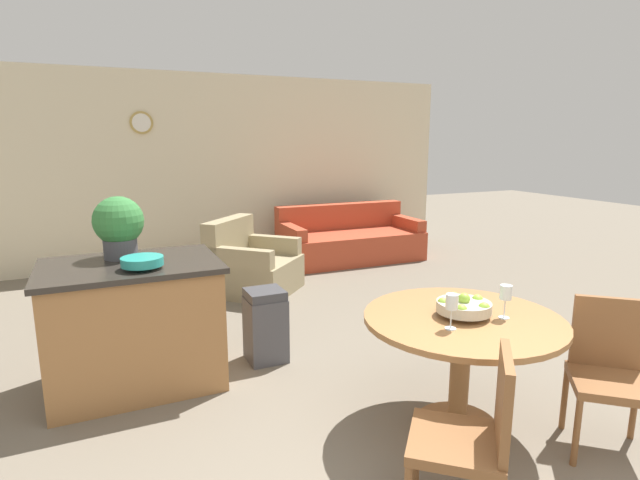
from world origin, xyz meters
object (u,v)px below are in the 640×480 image
at_px(armchair, 251,267).
at_px(trash_bin, 266,325).
at_px(teal_bowl, 142,261).
at_px(dining_chair_near_left, 473,432).
at_px(couch, 349,241).
at_px(fruit_bowl, 464,306).
at_px(dining_table, 462,343).
at_px(wine_glass_right, 506,294).
at_px(dining_chair_near_right, 609,368).
at_px(wine_glass_left, 452,303).
at_px(potted_plant, 119,225).
at_px(kitchen_island, 135,324).

bearing_deg(armchair, trash_bin, -148.58).
bearing_deg(teal_bowl, trash_bin, 12.00).
bearing_deg(dining_chair_near_left, couch, 19.41).
distance_m(fruit_bowl, armchair, 3.37).
relative_size(dining_table, armchair, 0.95).
relative_size(dining_table, dining_chair_near_left, 1.36).
bearing_deg(wine_glass_right, dining_chair_near_left, -141.65).
bearing_deg(dining_table, dining_chair_near_left, -126.17).
distance_m(dining_chair_near_right, couch, 4.83).
xyz_separation_m(teal_bowl, couch, (3.18, 3.02, -0.70)).
xyz_separation_m(dining_chair_near_left, teal_bowl, (-1.21, 1.92, 0.49)).
relative_size(dining_chair_near_left, dining_chair_near_right, 1.00).
xyz_separation_m(wine_glass_left, teal_bowl, (-1.51, 1.38, 0.08)).
distance_m(dining_chair_near_right, wine_glass_left, 1.03).
height_order(dining_table, wine_glass_right, wine_glass_right).
xyz_separation_m(dining_chair_near_right, armchair, (-1.01, 3.81, -0.20)).
bearing_deg(couch, wine_glass_left, -109.65).
height_order(wine_glass_left, wine_glass_right, same).
relative_size(dining_table, fruit_bowl, 3.68).
relative_size(dining_chair_near_right, teal_bowl, 3.14).
bearing_deg(couch, dining_table, -107.87).
height_order(fruit_bowl, potted_plant, potted_plant).
height_order(wine_glass_left, teal_bowl, teal_bowl).
bearing_deg(trash_bin, potted_plant, 168.77).
height_order(trash_bin, couch, couch).
height_order(wine_glass_right, armchair, wine_glass_right).
bearing_deg(dining_table, potted_plant, 137.75).
relative_size(dining_table, couch, 0.57).
bearing_deg(armchair, wine_glass_right, -126.29).
distance_m(couch, armchair, 2.05).
xyz_separation_m(dining_table, wine_glass_left, (-0.20, -0.13, 0.32)).
distance_m(dining_table, armchair, 3.34).
relative_size(kitchen_island, trash_bin, 2.04).
relative_size(trash_bin, couch, 0.29).
bearing_deg(potted_plant, teal_bowl, -74.22).
height_order(dining_table, teal_bowl, teal_bowl).
height_order(kitchen_island, trash_bin, kitchen_island).
relative_size(wine_glass_left, potted_plant, 0.45).
xyz_separation_m(wine_glass_left, armchair, (-0.13, 3.44, -0.60)).
height_order(dining_chair_near_left, armchair, dining_chair_near_left).
bearing_deg(dining_chair_near_right, kitchen_island, 2.54).
xyz_separation_m(dining_table, wine_glass_right, (0.20, -0.12, 0.32)).
relative_size(wine_glass_left, couch, 0.10).
bearing_deg(teal_bowl, dining_chair_near_left, -57.70).
relative_size(dining_chair_near_left, wine_glass_right, 4.31).
xyz_separation_m(fruit_bowl, couch, (1.48, 4.27, -0.53)).
relative_size(dining_table, wine_glass_right, 5.85).
height_order(dining_table, wine_glass_left, wine_glass_left).
bearing_deg(dining_chair_near_left, kitchen_island, 72.15).
relative_size(teal_bowl, couch, 0.13).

